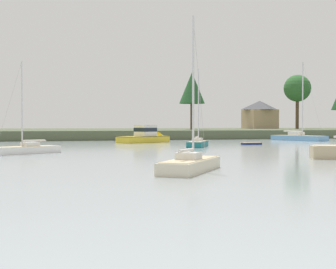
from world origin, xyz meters
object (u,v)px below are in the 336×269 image
Objects in this scene: dinghy_navy at (251,144)px; sailboat_skyblue at (298,139)px; mooring_buoy_yellow at (332,149)px; sailboat_cream at (190,168)px; sailboat_teal at (198,145)px; sailboat_white at (27,152)px; cruiser_yellow at (149,139)px.

dinghy_navy is 19.57m from sailboat_skyblue.
sailboat_skyblue is 29.72× the size of mooring_buoy_yellow.
mooring_buoy_yellow is at bearing -79.45° from dinghy_navy.
sailboat_cream is 56.48m from sailboat_skyblue.
sailboat_skyblue is (23.69, 16.36, 0.07)m from sailboat_teal.
dinghy_navy is at bearing 58.77° from sailboat_cream.
sailboat_skyblue is (14.85, 12.75, 0.17)m from dinghy_navy.
sailboat_teal is at bearing 138.04° from mooring_buoy_yellow.
sailboat_teal is at bearing 69.55° from sailboat_cream.
sailboat_skyblue is at bearing 29.89° from sailboat_white.
sailboat_white is 21.40m from sailboat_teal.
mooring_buoy_yellow is at bearing 39.55° from sailboat_cream.
sailboat_cream is at bearing -110.45° from sailboat_teal.
sailboat_cream is 44.30m from cruiser_yellow.
sailboat_teal is 21.59× the size of mooring_buoy_yellow.
dinghy_navy is 0.31× the size of sailboat_white.
sailboat_white reaches higher than cruiser_yellow.
dinghy_navy is 0.29× the size of cruiser_yellow.
sailboat_white is 19.42× the size of mooring_buoy_yellow.
sailboat_cream is 28.61m from mooring_buoy_yellow.
sailboat_skyblue is (26.09, 1.33, -0.27)m from cruiser_yellow.
cruiser_yellow is at bearing 134.55° from dinghy_navy.
dinghy_navy is 5.95× the size of mooring_buoy_yellow.
sailboat_skyblue is at bearing 2.92° from cruiser_yellow.
sailboat_white is (-28.47, -12.15, 0.08)m from dinghy_navy.
sailboat_teal reaches higher than sailboat_white.
cruiser_yellow is at bearing 79.30° from sailboat_cream.
cruiser_yellow is 20.74× the size of mooring_buoy_yellow.
sailboat_teal reaches higher than cruiser_yellow.
sailboat_teal is (-8.84, -3.61, 0.10)m from dinghy_navy.
sailboat_white reaches higher than dinghy_navy.
dinghy_navy is at bearing 22.22° from sailboat_teal.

